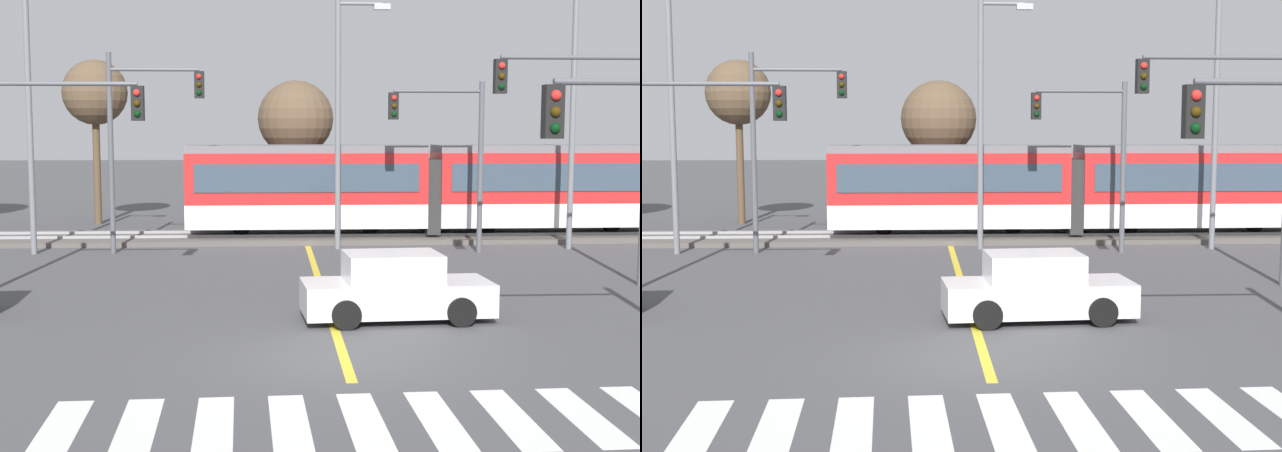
# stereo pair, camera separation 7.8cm
# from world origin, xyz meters

# --- Properties ---
(ground_plane) EXTENTS (200.00, 200.00, 0.00)m
(ground_plane) POSITION_xyz_m (0.00, 0.00, 0.00)
(ground_plane) COLOR #474749
(track_bed) EXTENTS (120.00, 4.00, 0.18)m
(track_bed) POSITION_xyz_m (0.00, 17.67, 0.09)
(track_bed) COLOR #56514C
(track_bed) RESTS_ON ground
(rail_near) EXTENTS (120.00, 0.08, 0.10)m
(rail_near) POSITION_xyz_m (0.00, 16.95, 0.23)
(rail_near) COLOR #939399
(rail_near) RESTS_ON track_bed
(rail_far) EXTENTS (120.00, 0.08, 0.10)m
(rail_far) POSITION_xyz_m (0.00, 18.39, 0.23)
(rail_far) COLOR #939399
(rail_far) RESTS_ON track_bed
(light_rail_tram) EXTENTS (18.50, 2.64, 3.43)m
(light_rail_tram) POSITION_xyz_m (4.76, 17.66, 2.05)
(light_rail_tram) COLOR silver
(light_rail_tram) RESTS_ON track_bed
(crosswalk_stripe_0) EXTENTS (0.65, 2.82, 0.01)m
(crosswalk_stripe_0) POSITION_xyz_m (-4.40, -3.80, 0.00)
(crosswalk_stripe_0) COLOR silver
(crosswalk_stripe_0) RESTS_ON ground
(crosswalk_stripe_1) EXTENTS (0.65, 2.82, 0.01)m
(crosswalk_stripe_1) POSITION_xyz_m (-3.30, -3.76, 0.00)
(crosswalk_stripe_1) COLOR silver
(crosswalk_stripe_1) RESTS_ON ground
(crosswalk_stripe_2) EXTENTS (0.65, 2.82, 0.01)m
(crosswalk_stripe_2) POSITION_xyz_m (-2.20, -3.73, 0.00)
(crosswalk_stripe_2) COLOR silver
(crosswalk_stripe_2) RESTS_ON ground
(crosswalk_stripe_3) EXTENTS (0.65, 2.82, 0.01)m
(crosswalk_stripe_3) POSITION_xyz_m (-1.10, -3.69, 0.00)
(crosswalk_stripe_3) COLOR silver
(crosswalk_stripe_3) RESTS_ON ground
(crosswalk_stripe_4) EXTENTS (0.65, 2.82, 0.01)m
(crosswalk_stripe_4) POSITION_xyz_m (0.00, -3.66, 0.00)
(crosswalk_stripe_4) COLOR silver
(crosswalk_stripe_4) RESTS_ON ground
(crosswalk_stripe_5) EXTENTS (0.65, 2.82, 0.01)m
(crosswalk_stripe_5) POSITION_xyz_m (1.10, -3.62, 0.00)
(crosswalk_stripe_5) COLOR silver
(crosswalk_stripe_5) RESTS_ON ground
(crosswalk_stripe_6) EXTENTS (0.65, 2.82, 0.01)m
(crosswalk_stripe_6) POSITION_xyz_m (2.20, -3.59, 0.00)
(crosswalk_stripe_6) COLOR silver
(crosswalk_stripe_6) RESTS_ON ground
(crosswalk_stripe_7) EXTENTS (0.65, 2.82, 0.01)m
(crosswalk_stripe_7) POSITION_xyz_m (3.30, -3.56, 0.00)
(crosswalk_stripe_7) COLOR silver
(crosswalk_stripe_7) RESTS_ON ground
(lane_centre_line) EXTENTS (0.20, 17.33, 0.01)m
(lane_centre_line) POSITION_xyz_m (0.00, 7.00, 0.00)
(lane_centre_line) COLOR gold
(lane_centre_line) RESTS_ON ground
(sedan_crossing) EXTENTS (4.30, 2.12, 1.52)m
(sedan_crossing) POSITION_xyz_m (1.43, 3.25, 0.70)
(sedan_crossing) COLOR silver
(sedan_crossing) RESTS_ON ground
(traffic_light_mid_left) EXTENTS (4.25, 0.38, 5.91)m
(traffic_light_mid_left) POSITION_xyz_m (-7.31, 7.26, 3.91)
(traffic_light_mid_left) COLOR #515459
(traffic_light_mid_left) RESTS_ON ground
(traffic_light_far_left) EXTENTS (3.25, 0.38, 6.78)m
(traffic_light_far_left) POSITION_xyz_m (-5.72, 14.22, 4.36)
(traffic_light_far_left) COLOR #515459
(traffic_light_far_left) RESTS_ON ground
(traffic_light_mid_right) EXTENTS (4.25, 0.38, 6.51)m
(traffic_light_mid_right) POSITION_xyz_m (7.33, 7.18, 4.34)
(traffic_light_mid_right) COLOR #515459
(traffic_light_mid_right) RESTS_ON ground
(traffic_light_far_right) EXTENTS (3.25, 0.38, 5.82)m
(traffic_light_far_right) POSITION_xyz_m (4.72, 13.72, 3.87)
(traffic_light_far_right) COLOR #515459
(traffic_light_far_right) RESTS_ON ground
(street_lamp_west) EXTENTS (1.89, 0.28, 9.07)m
(street_lamp_west) POSITION_xyz_m (-9.22, 14.22, 5.08)
(street_lamp_west) COLOR slate
(street_lamp_west) RESTS_ON ground
(street_lamp_centre) EXTENTS (1.90, 0.28, 8.71)m
(street_lamp_centre) POSITION_xyz_m (1.18, 14.89, 4.90)
(street_lamp_centre) COLOR slate
(street_lamp_centre) RESTS_ON ground
(street_lamp_east) EXTENTS (1.82, 0.28, 9.84)m
(street_lamp_east) POSITION_xyz_m (9.33, 14.45, 5.47)
(street_lamp_east) COLOR slate
(street_lamp_east) RESTS_ON ground
(bare_tree_west) EXTENTS (2.85, 2.85, 7.23)m
(bare_tree_west) POSITION_xyz_m (-8.99, 23.64, 5.73)
(bare_tree_west) COLOR brown
(bare_tree_west) RESTS_ON ground
(bare_tree_east) EXTENTS (3.25, 3.25, 6.28)m
(bare_tree_east) POSITION_xyz_m (-0.24, 22.17, 4.62)
(bare_tree_east) COLOR brown
(bare_tree_east) RESTS_ON ground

